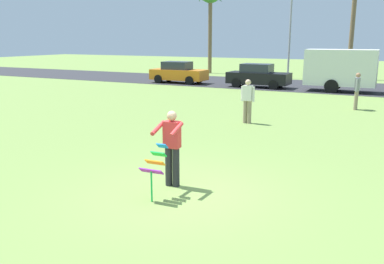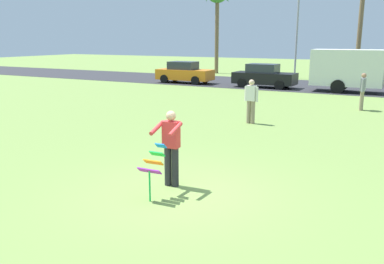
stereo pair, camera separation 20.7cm
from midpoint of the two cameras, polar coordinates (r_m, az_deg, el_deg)
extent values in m
plane|color=olive|center=(8.94, -1.88, -8.51)|extent=(120.00, 120.00, 0.00)
cube|color=#2D2D33|center=(29.80, 18.68, 6.01)|extent=(120.00, 8.00, 0.01)
cylinder|color=#26262B|center=(9.17, -2.91, -4.96)|extent=(0.16, 0.16, 0.90)
cylinder|color=#26262B|center=(9.25, -3.93, -4.83)|extent=(0.16, 0.16, 0.90)
cube|color=red|center=(9.01, -3.48, -0.35)|extent=(0.38, 0.25, 0.60)
sphere|color=tan|center=(8.92, -3.52, 2.27)|extent=(0.22, 0.22, 0.22)
cylinder|color=red|center=(8.66, -2.87, 0.35)|extent=(0.14, 0.59, 0.24)
cylinder|color=red|center=(8.85, -5.47, 0.58)|extent=(0.14, 0.59, 0.24)
cube|color=blue|center=(8.58, -4.90, -1.95)|extent=(0.23, 0.15, 0.12)
cube|color=green|center=(8.48, -5.41, -3.10)|extent=(0.33, 0.15, 0.12)
cube|color=orange|center=(8.38, -5.93, -4.27)|extent=(0.42, 0.16, 0.12)
cube|color=purple|center=(8.29, -6.46, -5.47)|extent=(0.52, 0.16, 0.12)
cylinder|color=green|center=(8.40, -6.41, -7.60)|extent=(0.04, 0.04, 0.66)
cube|color=orange|center=(30.75, -2.05, 8.06)|extent=(4.21, 1.73, 0.76)
cube|color=#282D38|center=(30.77, -2.31, 9.30)|extent=(2.03, 1.41, 0.60)
cylinder|color=black|center=(30.92, 0.81, 7.50)|extent=(0.64, 0.22, 0.64)
cylinder|color=black|center=(29.47, -0.54, 7.23)|extent=(0.64, 0.22, 0.64)
cylinder|color=black|center=(32.11, -3.44, 7.68)|extent=(0.64, 0.22, 0.64)
cylinder|color=black|center=(30.72, -4.93, 7.42)|extent=(0.64, 0.22, 0.64)
cube|color=black|center=(28.35, 9.12, 7.49)|extent=(4.24, 1.79, 0.76)
cube|color=#282D38|center=(28.34, 8.87, 8.84)|extent=(2.05, 1.44, 0.60)
cylinder|color=black|center=(28.77, 12.09, 6.81)|extent=(0.64, 0.23, 0.64)
cylinder|color=black|center=(27.22, 11.15, 6.51)|extent=(0.64, 0.23, 0.64)
cylinder|color=black|center=(29.57, 7.19, 7.15)|extent=(0.64, 0.23, 0.64)
cylinder|color=black|center=(28.07, 6.02, 6.87)|extent=(0.64, 0.23, 0.64)
cube|color=silver|center=(27.18, 19.95, 8.52)|extent=(4.21, 2.03, 2.20)
cylinder|color=black|center=(28.22, 19.27, 6.46)|extent=(0.84, 0.29, 0.84)
cylinder|color=black|center=(26.41, 18.77, 6.09)|extent=(0.84, 0.29, 0.84)
cylinder|color=brown|center=(39.64, 2.40, 13.55)|extent=(0.36, 0.36, 7.34)
cylinder|color=brown|center=(36.07, 21.46, 13.94)|extent=(0.36, 0.36, 8.84)
cylinder|color=#9E9EA3|center=(35.19, 13.40, 13.01)|extent=(0.16, 0.16, 7.00)
cylinder|color=gray|center=(16.12, 7.69, 2.78)|extent=(0.16, 0.16, 0.90)
cylinder|color=gray|center=(16.20, 7.11, 2.84)|extent=(0.16, 0.16, 0.90)
cube|color=silver|center=(16.04, 7.48, 5.45)|extent=(0.38, 0.25, 0.60)
sphere|color=beige|center=(16.00, 7.52, 6.94)|extent=(0.22, 0.22, 0.22)
cylinder|color=silver|center=(15.95, 8.26, 5.25)|extent=(0.09, 0.09, 0.58)
cylinder|color=silver|center=(16.15, 6.69, 5.39)|extent=(0.09, 0.09, 0.58)
cylinder|color=gray|center=(20.51, 21.74, 4.15)|extent=(0.16, 0.16, 0.90)
cylinder|color=gray|center=(20.68, 21.79, 4.21)|extent=(0.16, 0.16, 0.90)
cube|color=gray|center=(20.51, 21.94, 6.25)|extent=(0.22, 0.36, 0.60)
sphere|color=#9E7051|center=(20.47, 22.04, 7.41)|extent=(0.22, 0.22, 0.22)
cylinder|color=gray|center=(20.27, 21.87, 6.09)|extent=(0.09, 0.09, 0.58)
cylinder|color=gray|center=(20.75, 21.99, 6.21)|extent=(0.09, 0.09, 0.58)
camera|label=1|loc=(0.10, -90.60, -0.14)|focal=38.00mm
camera|label=2|loc=(0.10, 89.40, 0.14)|focal=38.00mm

